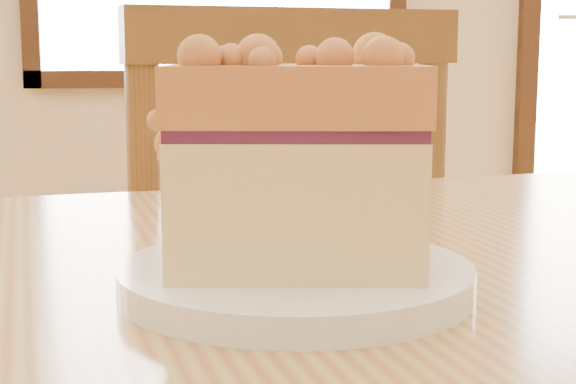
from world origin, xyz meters
The scene contains 3 objects.
cafe_chair_main centered at (0.14, 0.97, 0.48)m, with size 0.50×0.50×0.94m.
plate centered at (0.09, 0.32, 0.76)m, with size 0.20×0.20×0.02m.
cake_slice centered at (0.09, 0.32, 0.83)m, with size 0.15×0.12×0.13m.
Camera 1 is at (0.01, -0.15, 0.88)m, focal length 55.00 mm.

